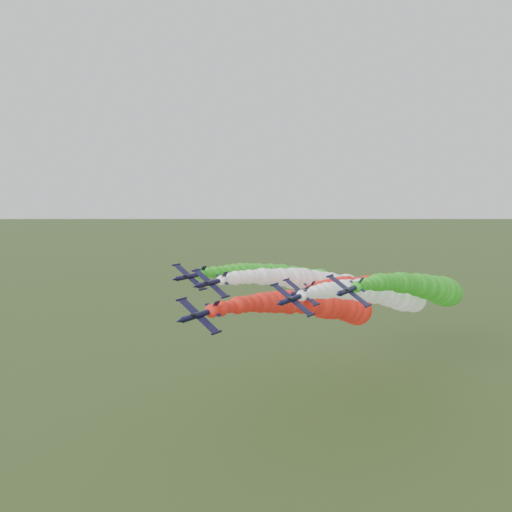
{
  "coord_description": "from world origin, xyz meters",
  "views": [
    {
      "loc": [
        53.33,
        -83.77,
        55.7
      ],
      "look_at": [
        -0.7,
        -3.93,
        43.1
      ],
      "focal_mm": 35.0,
      "sensor_mm": 36.0,
      "label": 1
    }
  ],
  "objects_px": {
    "jet_lead": "(324,306)",
    "jet_inner_left": "(317,283)",
    "jet_outer_right": "(429,288)",
    "jet_trail": "(383,290)",
    "jet_outer_left": "(295,278)",
    "jet_inner_right": "(387,294)"
  },
  "relations": [
    {
      "from": "jet_lead",
      "to": "jet_trail",
      "type": "xyz_separation_m",
      "value": [
        2.68,
        32.56,
        -1.17
      ]
    },
    {
      "from": "jet_lead",
      "to": "jet_inner_left",
      "type": "bearing_deg",
      "value": 122.24
    },
    {
      "from": "jet_trail",
      "to": "jet_outer_left",
      "type": "bearing_deg",
      "value": -145.9
    },
    {
      "from": "jet_inner_left",
      "to": "jet_outer_left",
      "type": "height_order",
      "value": "jet_outer_left"
    },
    {
      "from": "jet_lead",
      "to": "jet_inner_right",
      "type": "relative_size",
      "value": 1.01
    },
    {
      "from": "jet_inner_left",
      "to": "jet_inner_right",
      "type": "xyz_separation_m",
      "value": [
        19.82,
        -1.26,
        -0.65
      ]
    },
    {
      "from": "jet_lead",
      "to": "jet_outer_left",
      "type": "distance_m",
      "value": 26.01
    },
    {
      "from": "jet_lead",
      "to": "jet_inner_right",
      "type": "xyz_separation_m",
      "value": [
        10.18,
        14.03,
        1.55
      ]
    },
    {
      "from": "jet_trail",
      "to": "jet_inner_left",
      "type": "bearing_deg",
      "value": -125.52
    },
    {
      "from": "jet_inner_left",
      "to": "jet_trail",
      "type": "xyz_separation_m",
      "value": [
        12.32,
        17.27,
        -3.37
      ]
    },
    {
      "from": "jet_outer_right",
      "to": "jet_trail",
      "type": "height_order",
      "value": "jet_outer_right"
    },
    {
      "from": "jet_lead",
      "to": "jet_outer_right",
      "type": "xyz_separation_m",
      "value": [
        18.06,
        22.49,
        2.57
      ]
    },
    {
      "from": "jet_outer_left",
      "to": "jet_outer_right",
      "type": "xyz_separation_m",
      "value": [
        36.29,
        4.08,
        0.27
      ]
    },
    {
      "from": "jet_outer_right",
      "to": "jet_trail",
      "type": "distance_m",
      "value": 18.76
    },
    {
      "from": "jet_outer_left",
      "to": "jet_inner_left",
      "type": "bearing_deg",
      "value": -19.91
    },
    {
      "from": "jet_lead",
      "to": "jet_inner_right",
      "type": "bearing_deg",
      "value": 54.04
    },
    {
      "from": "jet_lead",
      "to": "jet_outer_right",
      "type": "distance_m",
      "value": 28.95
    },
    {
      "from": "jet_lead",
      "to": "jet_inner_left",
      "type": "distance_m",
      "value": 18.21
    },
    {
      "from": "jet_trail",
      "to": "jet_outer_right",
      "type": "bearing_deg",
      "value": -33.23
    },
    {
      "from": "jet_lead",
      "to": "jet_trail",
      "type": "distance_m",
      "value": 32.69
    },
    {
      "from": "jet_lead",
      "to": "jet_inner_left",
      "type": "height_order",
      "value": "jet_inner_left"
    },
    {
      "from": "jet_inner_left",
      "to": "jet_trail",
      "type": "distance_m",
      "value": 21.48
    }
  ]
}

